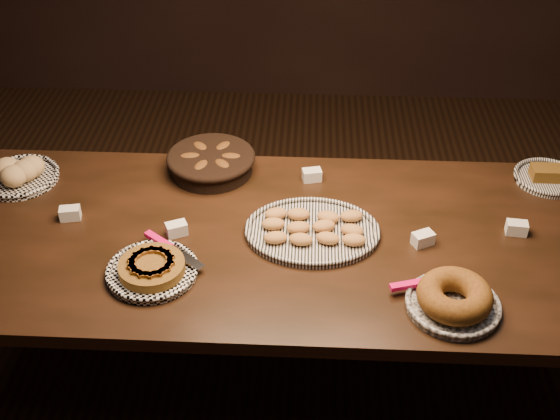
{
  "coord_description": "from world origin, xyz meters",
  "views": [
    {
      "loc": [
        0.09,
        -1.87,
        2.25
      ],
      "look_at": [
        -0.0,
        0.05,
        0.82
      ],
      "focal_mm": 45.0,
      "sensor_mm": 36.0,
      "label": 1
    }
  ],
  "objects_px": {
    "buffet_table": "(280,252)",
    "bundt_cake_plate": "(454,299)",
    "madeleine_platter": "(313,230)",
    "apple_tart_plate": "(152,269)"
  },
  "relations": [
    {
      "from": "buffet_table",
      "to": "apple_tart_plate",
      "type": "height_order",
      "value": "apple_tart_plate"
    },
    {
      "from": "madeleine_platter",
      "to": "buffet_table",
      "type": "bearing_deg",
      "value": -152.66
    },
    {
      "from": "buffet_table",
      "to": "apple_tart_plate",
      "type": "xyz_separation_m",
      "value": [
        -0.4,
        -0.22,
        0.1
      ]
    },
    {
      "from": "buffet_table",
      "to": "bundt_cake_plate",
      "type": "height_order",
      "value": "bundt_cake_plate"
    },
    {
      "from": "madeleine_platter",
      "to": "bundt_cake_plate",
      "type": "xyz_separation_m",
      "value": [
        0.42,
        -0.34,
        0.02
      ]
    },
    {
      "from": "apple_tart_plate",
      "to": "madeleine_platter",
      "type": "relative_size",
      "value": 0.72
    },
    {
      "from": "buffet_table",
      "to": "bundt_cake_plate",
      "type": "distance_m",
      "value": 0.63
    },
    {
      "from": "madeleine_platter",
      "to": "bundt_cake_plate",
      "type": "bearing_deg",
      "value": -16.89
    },
    {
      "from": "buffet_table",
      "to": "apple_tart_plate",
      "type": "bearing_deg",
      "value": -151.37
    },
    {
      "from": "buffet_table",
      "to": "bundt_cake_plate",
      "type": "xyz_separation_m",
      "value": [
        0.53,
        -0.32,
        0.11
      ]
    }
  ]
}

